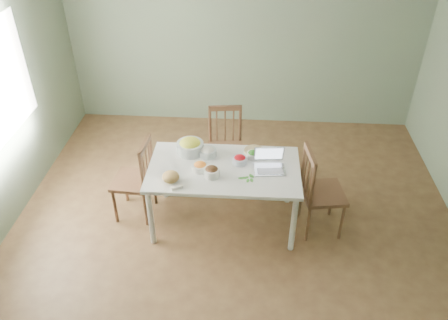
# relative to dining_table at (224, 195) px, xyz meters

# --- Properties ---
(floor) EXTENTS (5.00, 5.00, 0.00)m
(floor) POSITION_rel_dining_table_xyz_m (0.13, -0.19, -0.37)
(floor) COLOR #523623
(floor) RESTS_ON ground
(wall_back) EXTENTS (5.00, 0.00, 2.70)m
(wall_back) POSITION_rel_dining_table_xyz_m (0.13, 2.31, 0.98)
(wall_back) COLOR slate
(wall_back) RESTS_ON ground
(dining_table) EXTENTS (1.59, 0.90, 0.75)m
(dining_table) POSITION_rel_dining_table_xyz_m (0.00, 0.00, 0.00)
(dining_table) COLOR white
(dining_table) RESTS_ON floor
(chair_far) EXTENTS (0.47, 0.46, 0.97)m
(chair_far) POSITION_rel_dining_table_xyz_m (-0.03, 0.75, 0.11)
(chair_far) COLOR brown
(chair_far) RESTS_ON floor
(chair_left) EXTENTS (0.44, 0.46, 0.98)m
(chair_left) POSITION_rel_dining_table_xyz_m (-1.02, 0.07, 0.12)
(chair_left) COLOR brown
(chair_left) RESTS_ON floor
(chair_right) EXTENTS (0.49, 0.51, 1.02)m
(chair_right) POSITION_rel_dining_table_xyz_m (1.06, -0.03, 0.14)
(chair_right) COLOR brown
(chair_right) RESTS_ON floor
(bread_boule) EXTENTS (0.18, 0.18, 0.11)m
(bread_boule) POSITION_rel_dining_table_xyz_m (-0.52, -0.26, 0.43)
(bread_boule) COLOR tan
(bread_boule) RESTS_ON dining_table
(butter_stick) EXTENTS (0.12, 0.08, 0.03)m
(butter_stick) POSITION_rel_dining_table_xyz_m (-0.44, -0.38, 0.39)
(butter_stick) COLOR silver
(butter_stick) RESTS_ON dining_table
(bowl_squash) EXTENTS (0.34, 0.34, 0.17)m
(bowl_squash) POSITION_rel_dining_table_xyz_m (-0.39, 0.26, 0.46)
(bowl_squash) COLOR yellow
(bowl_squash) RESTS_ON dining_table
(bowl_carrot) EXTENTS (0.20, 0.20, 0.09)m
(bowl_carrot) POSITION_rel_dining_table_xyz_m (-0.24, -0.06, 0.42)
(bowl_carrot) COLOR orange
(bowl_carrot) RESTS_ON dining_table
(bowl_onion) EXTENTS (0.23, 0.23, 0.10)m
(bowl_onion) POSITION_rel_dining_table_xyz_m (-0.19, 0.21, 0.42)
(bowl_onion) COLOR silver
(bowl_onion) RESTS_ON dining_table
(bowl_mushroom) EXTENTS (0.21, 0.21, 0.11)m
(bowl_mushroom) POSITION_rel_dining_table_xyz_m (-0.12, -0.15, 0.43)
(bowl_mushroom) COLOR #361D14
(bowl_mushroom) RESTS_ON dining_table
(bowl_redpep) EXTENTS (0.17, 0.17, 0.09)m
(bowl_redpep) POSITION_rel_dining_table_xyz_m (0.16, 0.10, 0.42)
(bowl_redpep) COLOR #B21024
(bowl_redpep) RESTS_ON dining_table
(bowl_broccoli) EXTENTS (0.16, 0.16, 0.09)m
(bowl_broccoli) POSITION_rel_dining_table_xyz_m (0.30, 0.21, 0.42)
(bowl_broccoli) COLOR #205520
(bowl_broccoli) RESTS_ON dining_table
(flatbread) EXTENTS (0.27, 0.27, 0.02)m
(flatbread) POSITION_rel_dining_table_xyz_m (0.31, 0.33, 0.38)
(flatbread) COLOR tan
(flatbread) RESTS_ON dining_table
(basil_bunch) EXTENTS (0.18, 0.18, 0.02)m
(basil_bunch) POSITION_rel_dining_table_xyz_m (0.24, -0.17, 0.38)
(basil_bunch) COLOR #388428
(basil_bunch) RESTS_ON dining_table
(laptop) EXTENTS (0.34, 0.31, 0.21)m
(laptop) POSITION_rel_dining_table_xyz_m (0.48, -0.01, 0.48)
(laptop) COLOR silver
(laptop) RESTS_ON dining_table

